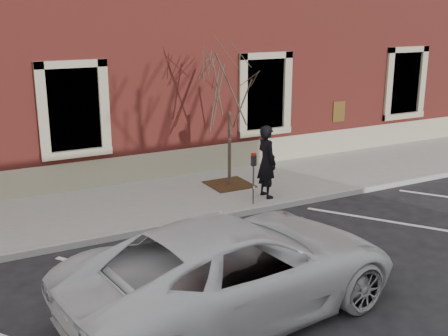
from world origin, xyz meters
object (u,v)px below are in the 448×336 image
man (267,162)px  parking_meter (254,169)px  sapling (230,91)px  white_truck (236,268)px

man → parking_meter: size_ratio=1.44×
man → sapling: sapling is taller
man → white_truck: size_ratio=0.33×
man → parking_meter: man is taller
parking_meter → sapling: bearing=81.3°
white_truck → parking_meter: bearing=-41.3°
sapling → white_truck: 7.03m
white_truck → man: bearing=-44.4°
parking_meter → white_truck: white_truck is taller
man → white_truck: 5.78m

